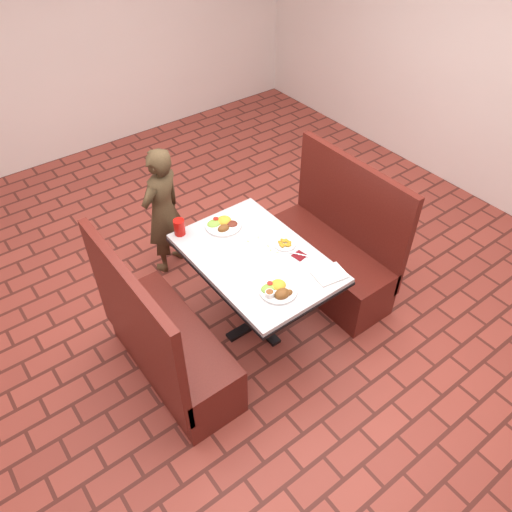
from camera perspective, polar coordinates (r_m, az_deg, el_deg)
name	(u,v)px	position (r m, az deg, el deg)	size (l,w,h in m)	color
room	(256,104)	(2.95, 0.00, 16.95)	(7.00, 7.04, 2.82)	#A44335
dining_table	(256,266)	(3.67, 0.00, -1.11)	(0.81, 1.21, 0.75)	silver
booth_bench_left	(166,346)	(3.64, -10.21, -10.05)	(0.47, 1.20, 1.17)	#5E1D15
booth_bench_right	(331,255)	(4.29, 8.52, 0.16)	(0.47, 1.20, 1.17)	#5E1D15
diner_person	(163,212)	(4.34, -10.58, 5.00)	(0.44, 0.29, 1.20)	brown
near_dinner_plate	(278,289)	(3.33, 2.53, -3.78)	(0.26, 0.26, 0.08)	white
far_dinner_plate	(223,223)	(3.87, -3.81, 3.79)	(0.28, 0.28, 0.07)	white
plantain_plate	(285,243)	(3.70, 3.30, 1.44)	(0.16, 0.16, 0.03)	white
maroon_napkin	(299,256)	(3.62, 4.99, 0.04)	(0.09, 0.09, 0.00)	#610E13
spoon_utensil	(298,254)	(3.63, 4.87, 0.21)	(0.01, 0.15, 0.00)	#B8B8BD
red_tumbler	(179,227)	(3.80, -8.75, 3.28)	(0.09, 0.09, 0.13)	red
paper_napkin	(330,274)	(3.50, 8.42, -2.08)	(0.22, 0.16, 0.01)	white
knife_utensil	(286,287)	(3.37, 3.45, -3.61)	(0.01, 0.16, 0.00)	silver
fork_utensil	(283,291)	(3.34, 3.10, -4.07)	(0.01, 0.17, 0.00)	silver
lettuce_shreds	(255,249)	(3.66, -0.07, 0.77)	(0.28, 0.32, 0.00)	#A2CE52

